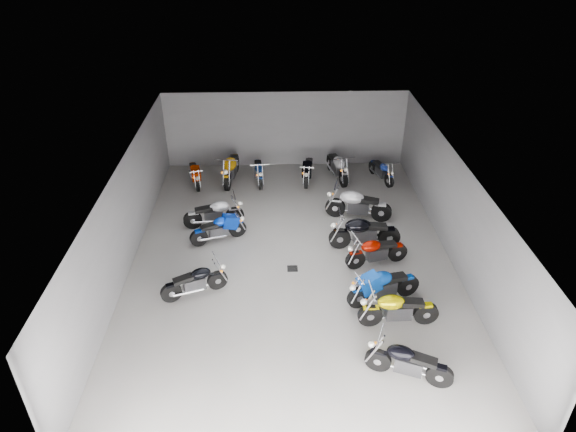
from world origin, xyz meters
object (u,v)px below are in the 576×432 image
motorcycle_back_c (259,171)px  motorcycle_back_d (308,170)px  motorcycle_right_c (383,286)px  motorcycle_right_f (358,205)px  motorcycle_left_f (214,213)px  motorcycle_right_a (408,362)px  motorcycle_right_e (364,232)px  motorcycle_left_c (195,281)px  motorcycle_back_e (337,166)px  drain_grate (292,269)px  motorcycle_back_a (195,174)px  motorcycle_right_d (376,251)px  motorcycle_left_e (219,229)px  motorcycle_back_f (382,170)px  motorcycle_right_b (398,309)px  motorcycle_back_b (231,168)px

motorcycle_back_c → motorcycle_back_d: 1.97m
motorcycle_right_c → motorcycle_right_f: bearing=-17.4°
motorcycle_left_f → motorcycle_right_f: 5.02m
motorcycle_right_f → motorcycle_left_f: bearing=107.0°
motorcycle_right_a → motorcycle_right_e: size_ratio=0.84×
motorcycle_left_c → motorcycle_right_e: motorcycle_right_e is taller
motorcycle_right_a → motorcycle_left_c: bearing=80.3°
motorcycle_back_d → motorcycle_left_f: bearing=52.9°
motorcycle_back_d → motorcycle_back_e: bearing=-164.0°
drain_grate → motorcycle_right_f: 3.82m
motorcycle_back_a → motorcycle_back_e: motorcycle_back_e is taller
motorcycle_left_f → motorcycle_back_e: 5.83m
motorcycle_left_c → motorcycle_right_e: 5.63m
motorcycle_left_f → motorcycle_back_a: (-1.08, 3.19, -0.05)m
drain_grate → motorcycle_back_d: 6.02m
motorcycle_right_d → motorcycle_right_f: 2.77m
motorcycle_right_c → drain_grate: bearing=39.2°
motorcycle_left_e → motorcycle_left_f: size_ratio=0.88×
motorcycle_left_e → motorcycle_back_e: size_ratio=0.81×
motorcycle_right_c → motorcycle_right_f: motorcycle_right_f is taller
motorcycle_back_d → motorcycle_left_c: bearing=71.3°
motorcycle_left_f → motorcycle_back_f: bearing=106.6°
motorcycle_left_c → motorcycle_back_f: size_ratio=1.03×
motorcycle_left_c → motorcycle_right_f: bearing=104.9°
motorcycle_left_f → motorcycle_right_a: 8.60m
motorcycle_right_b → motorcycle_right_d: 2.67m
motorcycle_back_e → motorcycle_back_a: bearing=-9.1°
motorcycle_back_e → motorcycle_back_f: 1.79m
drain_grate → motorcycle_left_e: 2.91m
motorcycle_right_a → motorcycle_right_f: size_ratio=0.85×
drain_grate → motorcycle_right_a: size_ratio=0.16×
motorcycle_left_e → motorcycle_back_c: 4.44m
motorcycle_left_e → motorcycle_back_c: motorcycle_back_c is taller
motorcycle_back_a → motorcycle_back_d: 4.53m
motorcycle_right_b → motorcycle_back_b: motorcycle_back_b is taller
drain_grate → motorcycle_left_f: bearing=135.1°
motorcycle_back_b → motorcycle_back_f: bearing=-174.0°
motorcycle_right_b → motorcycle_back_a: bearing=35.8°
motorcycle_back_a → motorcycle_right_f: bearing=139.8°
motorcycle_right_c → motorcycle_back_f: size_ratio=1.19×
motorcycle_left_f → motorcycle_back_c: bearing=145.6°
motorcycle_back_b → drain_grate: bearing=117.9°
drain_grate → motorcycle_back_f: size_ratio=0.18×
motorcycle_right_c → motorcycle_back_c: 8.29m
motorcycle_back_a → motorcycle_back_c: 2.56m
motorcycle_back_a → motorcycle_back_b: motorcycle_back_b is taller
motorcycle_right_a → motorcycle_right_b: (0.15, 1.81, 0.02)m
motorcycle_left_c → motorcycle_right_c: size_ratio=0.86×
motorcycle_right_f → motorcycle_back_d: bearing=40.5°
drain_grate → motorcycle_left_f: (-2.59, 2.58, 0.50)m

